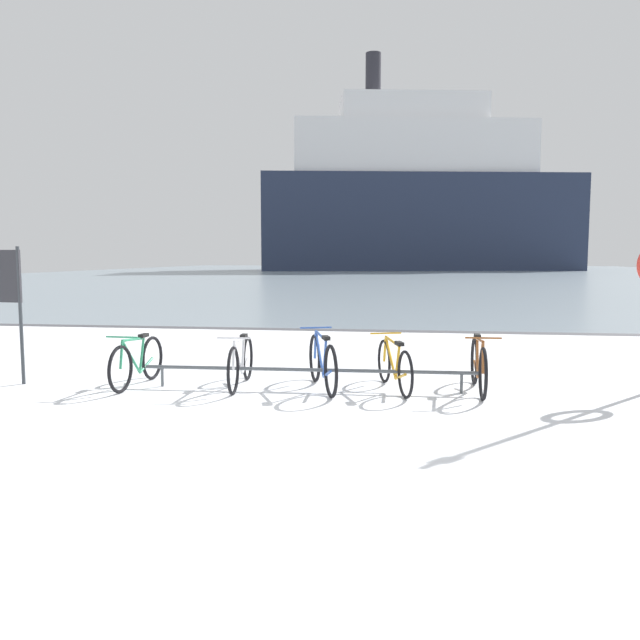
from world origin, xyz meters
The scene contains 9 objects.
ground centered at (0.00, 53.90, -0.04)m, with size 80.00×132.00×0.08m.
bike_rack centered at (0.53, 2.91, 0.27)m, with size 4.64×0.17×0.31m.
bicycle_0 centered at (-1.92, 2.83, 0.35)m, with size 0.46×1.62×0.77m.
bicycle_1 centered at (-0.44, 2.97, 0.35)m, with size 0.46×1.67×0.76m.
bicycle_2 centered at (0.72, 2.97, 0.37)m, with size 0.69×1.70×0.82m.
bicycle_3 centered at (1.71, 3.06, 0.34)m, with size 0.62×1.63×0.75m.
bicycle_4 centered at (2.85, 3.09, 0.37)m, with size 0.46×1.71×0.81m.
info_sign centered at (-3.86, 2.76, 1.34)m, with size 0.55×0.11×1.98m.
ferry_ship centered at (2.78, 80.18, 9.40)m, with size 42.53×18.34×28.00m.
Camera 1 is at (1.88, -5.58, 1.84)m, focal length 35.44 mm.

